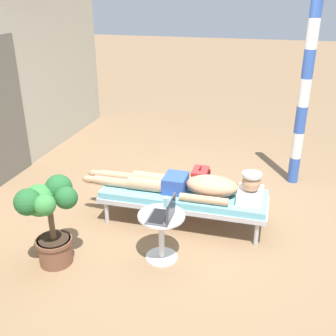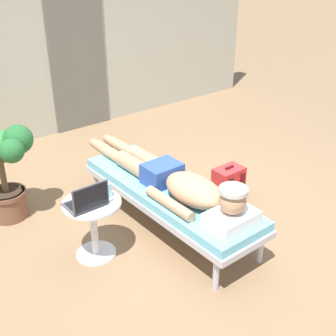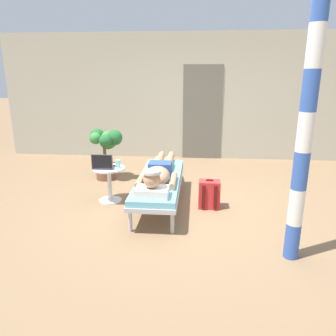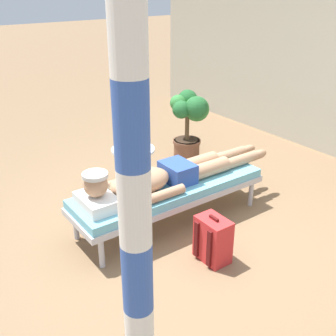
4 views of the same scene
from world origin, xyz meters
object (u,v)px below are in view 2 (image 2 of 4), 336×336
Objects in this scene: side_table at (93,219)px; drink_glass at (108,190)px; laptop at (87,201)px; potted_plant at (1,163)px; lounge_chair at (169,194)px; person_reclining at (176,181)px; backpack at (228,186)px.

drink_glass is at bearing -4.03° from side_table.
side_table is 0.24m from laptop.
potted_plant is at bearing 114.37° from drink_glass.
drink_glass reaches higher than lounge_chair.
side_table is at bearing 168.44° from person_reclining.
person_reclining reaches higher than drink_glass.
backpack is at bearing -33.05° from potted_plant.
potted_plant is (-0.28, 1.12, -0.01)m from laptop.
person_reclining reaches higher than lounge_chair.
potted_plant reaches higher than side_table.
person_reclining is at bearing -48.16° from potted_plant.
lounge_chair is 0.91× the size of person_reclining.
drink_glass reaches higher than backpack.
side_table is at bearing -72.41° from potted_plant.
lounge_chair is 0.74m from backpack.
side_table is 4.17× the size of drink_glass.
backpack is (0.72, -0.06, -0.15)m from lounge_chair.
person_reclining is 4.15× the size of side_table.
laptop is 1.15m from potted_plant.
laptop is 2.47× the size of drink_glass.
laptop is (-0.06, -0.05, 0.23)m from side_table.
potted_plant is (-1.82, 1.18, 0.37)m from backpack.
person_reclining is 17.29× the size of drink_glass.
side_table is 1.49m from backpack.
person_reclining is 2.39× the size of potted_plant.
person_reclining is at bearing -90.00° from lounge_chair.
side_table is (-0.76, 0.05, 0.01)m from lounge_chair.
person_reclining is at bearing -7.22° from laptop.
laptop is (-0.82, 0.00, 0.24)m from lounge_chair.
laptop is (-0.82, 0.10, 0.06)m from person_reclining.
lounge_chair is at bearing -0.24° from laptop.
laptop reaches higher than side_table.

